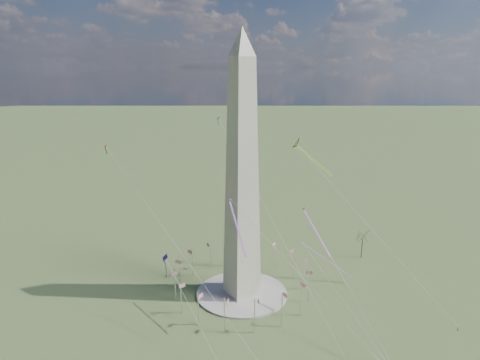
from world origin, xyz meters
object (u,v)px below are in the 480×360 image
tree_near (363,237)px  kite_delta_black (299,146)px  washington_monument (242,177)px  person_east (458,329)px

tree_near → kite_delta_black: size_ratio=0.82×
washington_monument → person_east: washington_monument is taller
washington_monument → tree_near: washington_monument is taller
person_east → kite_delta_black: 89.42m
kite_delta_black → washington_monument: bearing=-13.9°
kite_delta_black → person_east: bearing=72.5°
washington_monument → kite_delta_black: washington_monument is taller
washington_monument → tree_near: bearing=-1.0°
washington_monument → tree_near: size_ratio=6.85×
person_east → kite_delta_black: kite_delta_black is taller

